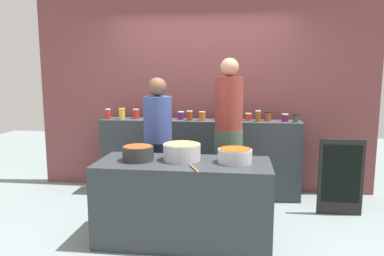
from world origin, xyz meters
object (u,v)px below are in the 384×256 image
Objects in this scene: preserve_jar_5 at (190,116)px; preserve_jar_8 at (225,115)px; wooden_spoon at (194,168)px; cook_in_cap at (228,143)px; preserve_jar_1 at (122,114)px; preserve_jar_6 at (202,116)px; cooking_pot_center at (182,152)px; preserve_jar_3 at (164,114)px; preserve_jar_13 at (296,118)px; preserve_jar_7 at (217,116)px; preserve_jar_2 at (136,114)px; preserve_jar_10 at (258,116)px; cook_with_tongs at (158,153)px; preserve_jar_12 at (285,118)px; preserve_jar_4 at (181,115)px; preserve_jar_11 at (268,116)px; preserve_jar_9 at (248,117)px; chalkboard_sign at (341,177)px; cooking_pot_right at (235,156)px.

preserve_jar_8 is (0.47, 0.12, 0.01)m from preserve_jar_5.
cook_in_cap is (0.27, 1.08, 0.03)m from wooden_spoon.
preserve_jar_1 is 1.23× the size of preserve_jar_6.
preserve_jar_8 is 0.38× the size of cooking_pot_center.
preserve_jar_13 is (1.74, -0.02, -0.02)m from preserve_jar_3.
preserve_jar_7 is 1.41m from cooking_pot_center.
preserve_jar_10 is (1.67, -0.10, 0.01)m from preserve_jar_2.
wooden_spoon is 1.12m from cook_in_cap.
preserve_jar_13 is at bearing 31.89° from cook_in_cap.
preserve_jar_13 is 1.82m from cook_with_tongs.
preserve_jar_2 is at bearing 179.62° from preserve_jar_7.
preserve_jar_10 is at bearing 178.86° from preserve_jar_13.
preserve_jar_4 is at bearing 178.22° from preserve_jar_12.
preserve_jar_3 is at bearing 178.51° from preserve_jar_6.
preserve_jar_4 is 0.88× the size of preserve_jar_11.
chalkboard_sign is (1.08, -0.52, -0.63)m from preserve_jar_9.
chalkboard_sign is (1.39, -0.56, -0.66)m from preserve_jar_8.
preserve_jar_8 is (0.83, 0.11, -0.00)m from preserve_jar_3.
preserve_jar_3 is 0.16× the size of chalkboard_sign.
preserve_jar_12 is at bearing 2.72° from preserve_jar_6.
preserve_jar_1 is at bearing 178.67° from preserve_jar_6.
preserve_jar_10 is 0.16× the size of chalkboard_sign.
preserve_jar_11 is 1.19× the size of preserve_jar_13.
preserve_jar_3 is at bearing -160.33° from preserve_jar_4.
preserve_jar_8 is at bearing 12.27° from preserve_jar_7.
preserve_jar_3 reaches higher than preserve_jar_12.
cook_with_tongs is at bearing -159.10° from preserve_jar_13.
preserve_jar_12 is at bearing -2.95° from preserve_jar_7.
preserve_jar_1 is 1.31m from preserve_jar_7.
wooden_spoon is (0.62, -1.63, -0.30)m from preserve_jar_3.
preserve_jar_6 reaches higher than wooden_spoon.
preserve_jar_1 is 1.85m from preserve_jar_10.
preserve_jar_1 is at bearing -178.64° from preserve_jar_11.
preserve_jar_6 reaches higher than preserve_jar_7.
preserve_jar_1 is 0.19m from preserve_jar_2.
preserve_jar_2 is 1.06× the size of preserve_jar_11.
preserve_jar_4 is 0.50m from preserve_jar_7.
cook_with_tongs is (-0.46, -0.64, -0.37)m from preserve_jar_6.
preserve_jar_12 is 0.27× the size of cooking_pot_center.
cook_in_cap is (1.48, -0.55, -0.27)m from preserve_jar_1.
preserve_jar_5 is (0.36, -0.02, -0.01)m from preserve_jar_3.
preserve_jar_11 is 0.14× the size of chalkboard_sign.
cook_with_tongs is at bearing -174.57° from chalkboard_sign.
preserve_jar_6 is at bearing -158.29° from preserve_jar_8.
preserve_jar_7 is (0.20, 0.10, -0.00)m from preserve_jar_6.
cook_in_cap is (-0.24, -0.61, -0.25)m from preserve_jar_9.
cook_with_tongs is 0.84m from cook_in_cap.
preserve_jar_11 reaches higher than preserve_jar_12.
preserve_jar_1 is at bearing -156.00° from preserve_jar_2.
preserve_jar_12 reaches higher than cooking_pot_right.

